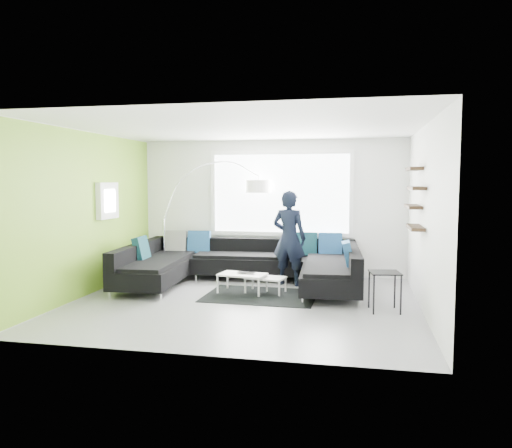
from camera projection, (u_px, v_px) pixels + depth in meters
The scene contains 9 objects.
ground at pixel (244, 302), 8.07m from camera, with size 5.50×5.50×0.00m, color gray.
room_shell at pixel (249, 190), 8.10m from camera, with size 5.54×5.04×2.82m.
sectional_sofa at pixel (242, 266), 9.17m from camera, with size 4.36×2.85×0.91m.
rug at pixel (261, 296), 8.51m from camera, with size 1.88×1.36×0.01m, color black.
coffee_table at pixel (254, 283), 8.72m from camera, with size 1.04×0.61×0.34m, color silver.
arc_lamp at pixel (164, 219), 10.09m from camera, with size 2.22×0.94×2.36m, color white, non-canonical shape.
side_table at pixel (385, 292), 7.49m from camera, with size 0.44×0.44×0.60m, color black.
person at pixel (289, 238), 9.35m from camera, with size 0.73×0.56×1.78m, color black.
laptop at pixel (245, 273), 8.69m from camera, with size 0.33×0.23×0.02m, color black.
Camera 1 is at (1.78, -7.72, 1.97)m, focal length 35.00 mm.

